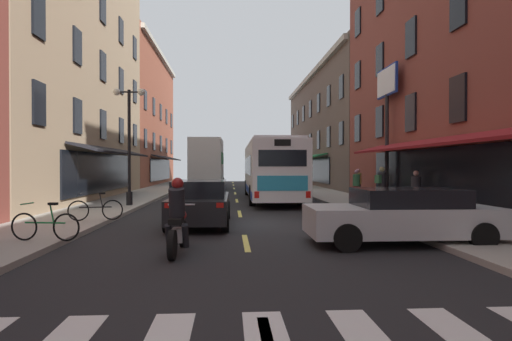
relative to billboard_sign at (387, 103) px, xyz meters
The scene contains 18 objects.
ground_plane 10.37m from the billboard_sign, 140.77° to the right, with size 34.80×80.00×0.10m, color black.
lane_centre_dashes 10.49m from the billboard_sign, 139.57° to the right, with size 0.14×73.90×0.01m.
sidewalk_left 14.98m from the billboard_sign, 156.04° to the right, with size 3.00×80.00×0.14m, color #A39E93.
sidewalk_right 7.61m from the billboard_sign, 101.30° to the right, with size 3.00×80.00×0.14m, color #A39E93.
billboard_sign is the anchor object (origin of this frame).
transit_bus 7.43m from the billboard_sign, 140.19° to the left, with size 2.75×12.32×3.26m.
box_truck 17.73m from the billboard_sign, 121.74° to the left, with size 2.59×7.93×4.02m.
sedan_near 11.06m from the billboard_sign, 108.50° to the right, with size 4.55×2.01×1.36m.
sedan_mid 11.12m from the billboard_sign, 144.54° to the right, with size 1.92×4.54×1.45m.
sedan_far 25.26m from the billboard_sign, 111.26° to the left, with size 2.00×4.78×1.40m.
motorcycle_rider 14.20m from the billboard_sign, 129.32° to the right, with size 0.62×2.07×1.66m.
bicycle_near 13.83m from the billboard_sign, 154.37° to the right, with size 1.69×0.50×0.91m.
bicycle_mid 15.79m from the billboard_sign, 141.16° to the right, with size 1.70×0.48×0.91m.
pedestrian_near 4.18m from the billboard_sign, 118.21° to the right, with size 0.52×0.44×1.74m.
pedestrian_mid 5.52m from the billboard_sign, 94.20° to the right, with size 0.36×0.36×1.60m.
pedestrian_far 4.94m from the billboard_sign, 99.58° to the left, with size 0.36×0.36×1.63m.
pedestrian_rear 4.31m from the billboard_sign, 130.35° to the left, with size 0.36×0.36×1.59m.
street_lamp_twin 12.14m from the billboard_sign, behind, with size 1.42×0.32×5.29m.
Camera 1 is at (-0.41, -14.18, 1.91)m, focal length 30.15 mm.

